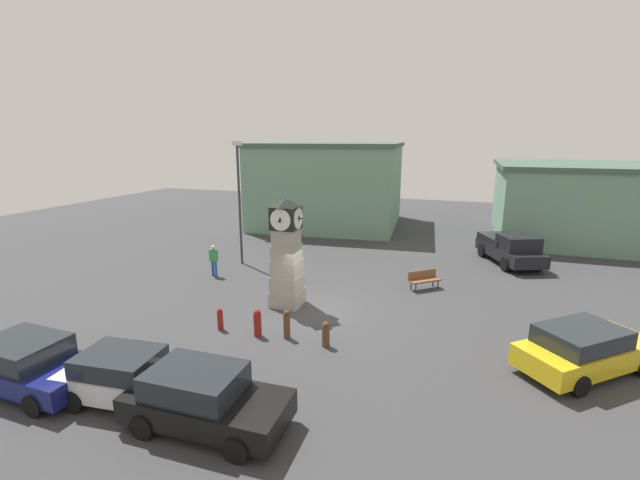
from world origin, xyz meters
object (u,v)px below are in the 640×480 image
bollard_mid_row (287,324)px  car_far_lot (548,232)px  bench (424,278)px  pickup_truck (510,248)px  bollard_near_tower (326,334)px  bollard_end_row (220,319)px  car_near_tower (128,376)px  car_silver_hatch (585,349)px  car_by_building (204,398)px  clock_tower (287,256)px  bollard_far_row (257,323)px  pedestrian_crossing_lot (214,259)px  car_navy_sedan (29,364)px  street_lamp_near_road (239,195)px

bollard_mid_row → car_far_lot: bearing=59.1°
bench → pickup_truck: bearing=54.5°
bollard_near_tower → bollard_end_row: bollard_near_tower is taller
bollard_near_tower → car_near_tower: car_near_tower is taller
car_far_lot → car_silver_hatch: 18.48m
pickup_truck → car_by_building: bearing=-115.2°
clock_tower → bollard_end_row: bearing=-114.8°
clock_tower → bollard_near_tower: bearing=-48.0°
bollard_mid_row → car_far_lot: 22.47m
car_near_tower → car_silver_hatch: 13.77m
car_near_tower → car_by_building: size_ratio=0.95×
bollard_near_tower → bollard_far_row: 2.66m
car_far_lot → bollard_far_row: bearing=-122.9°
clock_tower → bollard_mid_row: bearing=-67.2°
bollard_mid_row → pedestrian_crossing_lot: bearing=140.2°
pickup_truck → bollard_mid_row: bearing=-123.2°
bollard_end_row → car_near_tower: (0.01, -4.79, 0.29)m
car_far_lot → car_silver_hatch: bearing=-95.4°
car_navy_sedan → bench: (10.13, 12.42, -0.24)m
car_near_tower → pickup_truck: 21.26m
car_by_building → bench: 12.98m
car_silver_hatch → pickup_truck: 12.24m
bollard_end_row → car_by_building: (2.66, -5.05, 0.34)m
car_near_tower → pedestrian_crossing_lot: pedestrian_crossing_lot is taller
car_far_lot → car_silver_hatch: size_ratio=1.00×
car_by_building → street_lamp_near_road: 15.00m
car_near_tower → pickup_truck: size_ratio=0.75×
car_by_building → street_lamp_near_road: street_lamp_near_road is taller
bollard_end_row → pickup_truck: size_ratio=0.16×
bollard_near_tower → bollard_mid_row: size_ratio=0.86×
bollard_far_row → car_by_building: bearing=-78.1°
bollard_mid_row → car_silver_hatch: car_silver_hatch is taller
car_by_building → clock_tower: bearing=98.4°
car_near_tower → car_silver_hatch: bearing=25.2°
clock_tower → car_navy_sedan: size_ratio=1.15×
car_near_tower → bollard_end_row: bearing=90.1°
bollard_near_tower → car_navy_sedan: size_ratio=0.23×
bollard_end_row → bench: bench is taller
car_silver_hatch → car_near_tower: bearing=-154.8°
bollard_end_row → street_lamp_near_road: 9.64m
car_by_building → bollard_far_row: bearing=101.9°
car_far_lot → bench: bearing=-120.7°
car_by_building → bench: (4.28, 12.25, -0.26)m
street_lamp_near_road → bollard_far_row: bearing=-57.7°
bollard_mid_row → car_near_tower: size_ratio=0.28×
car_by_building → car_far_lot: size_ratio=0.90×
car_navy_sedan → pickup_truck: pickup_truck is taller
bollard_near_tower → bollard_end_row: size_ratio=1.07×
bollard_far_row → bench: (5.34, 7.22, -0.01)m
bollard_far_row → pickup_truck: 16.42m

